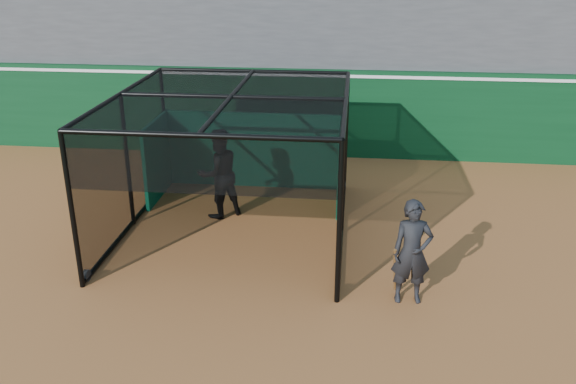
# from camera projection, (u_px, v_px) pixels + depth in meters

# --- Properties ---
(ground) EXTENTS (120.00, 120.00, 0.00)m
(ground) POSITION_uv_depth(u_px,v_px,m) (268.00, 315.00, 10.06)
(ground) COLOR #97592C
(ground) RESTS_ON ground
(outfield_wall) EXTENTS (50.00, 0.50, 2.50)m
(outfield_wall) POSITION_uv_depth(u_px,v_px,m) (308.00, 111.00, 17.41)
(outfield_wall) COLOR #0A391A
(outfield_wall) RESTS_ON ground
(batting_cage) EXTENTS (4.64, 5.44, 2.89)m
(batting_cage) POSITION_uv_depth(u_px,v_px,m) (234.00, 165.00, 12.62)
(batting_cage) COLOR black
(batting_cage) RESTS_ON ground
(batter) EXTENTS (1.25, 1.21, 2.02)m
(batter) POSITION_uv_depth(u_px,v_px,m) (219.00, 173.00, 13.42)
(batter) COLOR black
(batter) RESTS_ON ground
(on_deck_player) EXTENTS (0.71, 0.51, 1.84)m
(on_deck_player) POSITION_uv_depth(u_px,v_px,m) (412.00, 252.00, 10.15)
(on_deck_player) COLOR black
(on_deck_player) RESTS_ON ground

